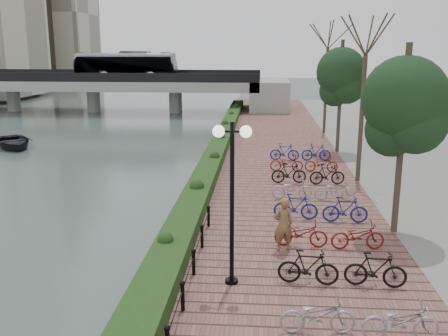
# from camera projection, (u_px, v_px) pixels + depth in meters

# --- Properties ---
(river_water) EXTENTS (30.00, 130.00, 0.02)m
(river_water) POSITION_uv_depth(u_px,v_px,m) (1.00, 147.00, 34.99)
(river_water) COLOR #4C605A
(river_water) RESTS_ON ground
(promenade) EXTENTS (8.00, 75.00, 0.50)m
(promenade) POSITION_uv_depth(u_px,v_px,m) (275.00, 176.00, 26.26)
(promenade) COLOR brown
(promenade) RESTS_ON ground
(hedge) EXTENTS (1.10, 56.00, 0.60)m
(hedge) POSITION_uv_depth(u_px,v_px,m) (215.00, 155.00, 28.80)
(hedge) COLOR #153A15
(hedge) RESTS_ON promenade
(chain_fence) EXTENTS (0.10, 14.10, 0.70)m
(chain_fence) POSITION_uv_depth(u_px,v_px,m) (176.00, 319.00, 11.29)
(chain_fence) COLOR black
(chain_fence) RESTS_ON promenade
(lamppost) EXTENTS (1.02, 0.32, 4.48)m
(lamppost) POSITION_uv_depth(u_px,v_px,m) (232.00, 168.00, 13.03)
(lamppost) COLOR black
(lamppost) RESTS_ON promenade
(pedestrian) EXTENTS (0.74, 0.59, 1.75)m
(pedestrian) POSITION_uv_depth(u_px,v_px,m) (283.00, 224.00, 15.79)
(pedestrian) COLOR brown
(pedestrian) RESTS_ON promenade
(bicycle_parking) EXTENTS (2.40, 19.89, 1.00)m
(bicycle_parking) POSITION_uv_depth(u_px,v_px,m) (317.00, 199.00, 19.75)
(bicycle_parking) COLOR #A3A2A7
(bicycle_parking) RESTS_ON promenade
(street_trees) EXTENTS (3.20, 37.12, 6.80)m
(street_trees) POSITION_uv_depth(u_px,v_px,m) (377.00, 126.00, 20.49)
(street_trees) COLOR #3B2C22
(street_trees) RESTS_ON promenade
(bridge) EXTENTS (36.00, 10.77, 6.50)m
(bridge) POSITION_uv_depth(u_px,v_px,m) (99.00, 81.00, 53.53)
(bridge) COLOR #969591
(bridge) RESTS_ON ground
(boat) EXTENTS (5.20, 5.49, 0.93)m
(boat) POSITION_uv_depth(u_px,v_px,m) (13.00, 141.00, 34.64)
(boat) COLOR black
(boat) RESTS_ON river_water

